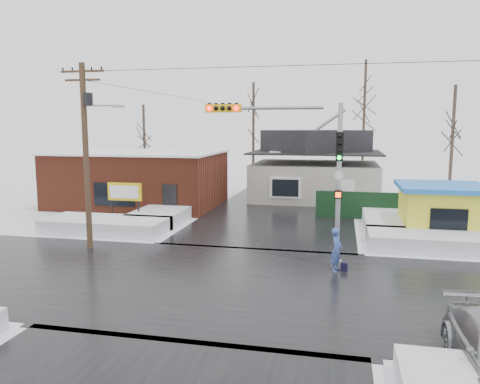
% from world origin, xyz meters
% --- Properties ---
extents(ground, '(120.00, 120.00, 0.00)m').
position_xyz_m(ground, '(0.00, 0.00, 0.00)').
color(ground, white).
rests_on(ground, ground).
extents(road_ns, '(10.00, 120.00, 0.02)m').
position_xyz_m(road_ns, '(0.00, 0.00, 0.01)').
color(road_ns, black).
rests_on(road_ns, ground).
extents(road_ew, '(120.00, 10.00, 0.02)m').
position_xyz_m(road_ew, '(0.00, 0.00, 0.01)').
color(road_ew, black).
rests_on(road_ew, ground).
extents(snowbank_nw, '(7.00, 3.00, 0.80)m').
position_xyz_m(snowbank_nw, '(-9.00, 7.00, 0.40)').
color(snowbank_nw, white).
rests_on(snowbank_nw, ground).
extents(snowbank_ne, '(7.00, 3.00, 0.80)m').
position_xyz_m(snowbank_ne, '(9.00, 7.00, 0.40)').
color(snowbank_ne, white).
rests_on(snowbank_ne, ground).
extents(snowbank_nside_w, '(3.00, 8.00, 0.80)m').
position_xyz_m(snowbank_nside_w, '(-7.00, 12.00, 0.40)').
color(snowbank_nside_w, white).
rests_on(snowbank_nside_w, ground).
extents(snowbank_nside_e, '(3.00, 8.00, 0.80)m').
position_xyz_m(snowbank_nside_e, '(7.00, 12.00, 0.40)').
color(snowbank_nside_e, white).
rests_on(snowbank_nside_e, ground).
extents(traffic_signal, '(6.05, 0.68, 7.00)m').
position_xyz_m(traffic_signal, '(2.43, 2.97, 4.54)').
color(traffic_signal, gray).
rests_on(traffic_signal, ground).
extents(utility_pole, '(3.15, 0.44, 9.00)m').
position_xyz_m(utility_pole, '(-7.93, 3.50, 5.11)').
color(utility_pole, '#382619').
rests_on(utility_pole, ground).
extents(brick_building, '(12.20, 8.20, 4.12)m').
position_xyz_m(brick_building, '(-11.00, 15.99, 2.08)').
color(brick_building, maroon).
rests_on(brick_building, ground).
extents(marquee_sign, '(2.20, 0.21, 2.55)m').
position_xyz_m(marquee_sign, '(-9.00, 9.49, 1.92)').
color(marquee_sign, black).
rests_on(marquee_sign, ground).
extents(house, '(10.40, 8.40, 5.76)m').
position_xyz_m(house, '(2.00, 22.00, 2.62)').
color(house, '#ABA59A').
rests_on(house, ground).
extents(kiosk, '(4.60, 4.60, 2.88)m').
position_xyz_m(kiosk, '(9.50, 9.99, 1.46)').
color(kiosk, yellow).
rests_on(kiosk, ground).
extents(fence, '(8.00, 0.12, 1.80)m').
position_xyz_m(fence, '(6.50, 14.00, 0.90)').
color(fence, black).
rests_on(fence, ground).
extents(tree_far_left, '(3.00, 3.00, 10.00)m').
position_xyz_m(tree_far_left, '(-4.00, 26.00, 7.95)').
color(tree_far_left, '#332821').
rests_on(tree_far_left, ground).
extents(tree_far_mid, '(3.00, 3.00, 12.00)m').
position_xyz_m(tree_far_mid, '(6.00, 28.00, 9.54)').
color(tree_far_mid, '#332821').
rests_on(tree_far_mid, ground).
extents(tree_far_right, '(3.00, 3.00, 9.00)m').
position_xyz_m(tree_far_right, '(12.00, 20.00, 7.16)').
color(tree_far_right, '#332821').
rests_on(tree_far_right, ground).
extents(tree_far_west, '(3.00, 3.00, 8.00)m').
position_xyz_m(tree_far_west, '(-14.00, 24.00, 6.36)').
color(tree_far_west, '#332821').
rests_on(tree_far_west, ground).
extents(pedestrian, '(0.60, 0.76, 1.84)m').
position_xyz_m(pedestrian, '(4.00, 2.33, 0.92)').
color(pedestrian, '#3A56A3').
rests_on(pedestrian, ground).
extents(shopping_bag, '(0.29, 0.16, 0.35)m').
position_xyz_m(shopping_bag, '(4.33, 2.39, 0.17)').
color(shopping_bag, black).
rests_on(shopping_bag, ground).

